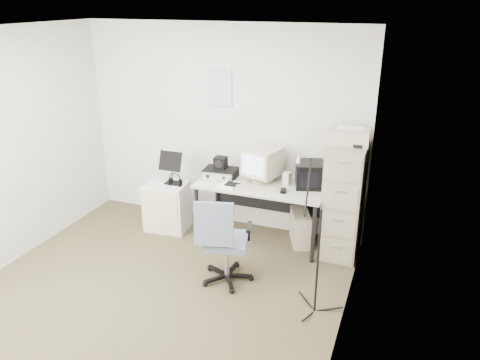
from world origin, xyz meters
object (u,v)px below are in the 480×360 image
(side_cart, at_px, (168,206))
(office_chair, at_px, (227,240))
(desk, at_px, (261,212))
(filing_cabinet, at_px, (344,201))

(side_cart, bearing_deg, office_chair, -41.06)
(desk, xyz_separation_m, side_cart, (-1.19, -0.14, -0.06))
(office_chair, distance_m, side_cart, 1.40)
(filing_cabinet, relative_size, office_chair, 1.38)
(filing_cabinet, xyz_separation_m, side_cart, (-2.14, -0.17, -0.34))
(desk, relative_size, office_chair, 1.59)
(filing_cabinet, height_order, office_chair, filing_cabinet)
(filing_cabinet, distance_m, side_cart, 2.17)
(desk, height_order, side_cart, desk)
(filing_cabinet, xyz_separation_m, desk, (-0.95, -0.03, -0.29))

